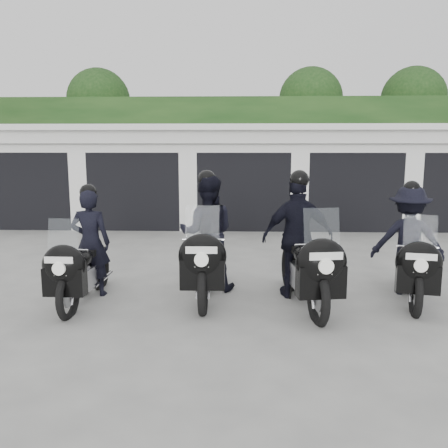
{
  "coord_description": "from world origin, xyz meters",
  "views": [
    {
      "loc": [
        -0.08,
        -7.72,
        2.42
      ],
      "look_at": [
        -0.37,
        0.41,
        1.05
      ],
      "focal_mm": 38.0,
      "sensor_mm": 36.0,
      "label": 1
    }
  ],
  "objects_px": {
    "police_bike_b": "(206,241)",
    "police_bike_c": "(301,245)",
    "police_bike_a": "(84,255)",
    "police_bike_d": "(409,247)"
  },
  "relations": [
    {
      "from": "police_bike_b",
      "to": "police_bike_c",
      "type": "bearing_deg",
      "value": -13.53
    },
    {
      "from": "police_bike_a",
      "to": "police_bike_c",
      "type": "distance_m",
      "value": 3.35
    },
    {
      "from": "police_bike_b",
      "to": "police_bike_d",
      "type": "relative_size",
      "value": 1.1
    },
    {
      "from": "police_bike_c",
      "to": "police_bike_d",
      "type": "distance_m",
      "value": 1.78
    },
    {
      "from": "police_bike_d",
      "to": "police_bike_b",
      "type": "bearing_deg",
      "value": -169.58
    },
    {
      "from": "police_bike_d",
      "to": "police_bike_a",
      "type": "bearing_deg",
      "value": -163.98
    },
    {
      "from": "police_bike_c",
      "to": "police_bike_a",
      "type": "bearing_deg",
      "value": 173.92
    },
    {
      "from": "police_bike_a",
      "to": "police_bike_d",
      "type": "xyz_separation_m",
      "value": [
        5.1,
        0.4,
        0.07
      ]
    },
    {
      "from": "police_bike_c",
      "to": "police_bike_d",
      "type": "bearing_deg",
      "value": 0.63
    },
    {
      "from": "police_bike_b",
      "to": "police_bike_c",
      "type": "height_order",
      "value": "police_bike_c"
    }
  ]
}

